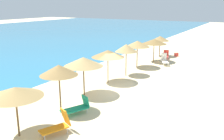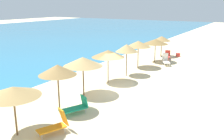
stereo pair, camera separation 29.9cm
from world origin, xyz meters
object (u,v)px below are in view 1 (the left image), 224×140
cooler_box (176,55)px  beach_umbrella_6 (137,44)px  lounge_chair_1 (77,107)px  beach_umbrella_4 (108,54)px  beach_umbrella_5 (126,48)px  beach_umbrella_3 (83,62)px  beach_umbrella_2 (59,70)px  lounge_chair_0 (165,60)px  beach_umbrella_1 (15,92)px  beach_umbrella_7 (154,41)px  lounge_chair_2 (58,125)px  lounge_chair_3 (166,55)px  beach_umbrella_8 (160,38)px

cooler_box → beach_umbrella_6: bearing=166.3°
lounge_chair_1 → beach_umbrella_6: bearing=-58.2°
beach_umbrella_4 → beach_umbrella_5: beach_umbrella_5 is taller
beach_umbrella_3 → cooler_box: size_ratio=6.38×
beach_umbrella_2 → lounge_chair_0: (14.88, -1.42, -2.12)m
beach_umbrella_1 → beach_umbrella_7: (18.58, 0.07, 0.03)m
beach_umbrella_2 → lounge_chair_2: bearing=-142.2°
beach_umbrella_4 → lounge_chair_0: size_ratio=1.64×
beach_umbrella_7 → lounge_chair_2: (-17.50, -1.61, -1.79)m
lounge_chair_1 → lounge_chair_3: size_ratio=1.04×
lounge_chair_2 → beach_umbrella_4: bearing=-52.7°
beach_umbrella_7 → beach_umbrella_5: bearing=178.4°
beach_umbrella_1 → beach_umbrella_5: (12.12, 0.25, 0.25)m
beach_umbrella_7 → beach_umbrella_6: bearing=170.9°
lounge_chair_1 → lounge_chair_3: 17.64m
beach_umbrella_1 → lounge_chair_1: bearing=-14.4°
beach_umbrella_3 → lounge_chair_0: (11.81, -1.93, -1.94)m
beach_umbrella_5 → beach_umbrella_6: beach_umbrella_5 is taller
beach_umbrella_6 → beach_umbrella_1: bearing=-177.8°
beach_umbrella_5 → lounge_chair_1: bearing=-172.4°
lounge_chair_1 → beach_umbrella_4: bearing=-51.6°
beach_umbrella_4 → lounge_chair_0: 8.87m
beach_umbrella_1 → cooler_box: size_ratio=6.09×
beach_umbrella_2 → beach_umbrella_4: size_ratio=1.08×
beach_umbrella_5 → beach_umbrella_7: 6.47m
beach_umbrella_7 → beach_umbrella_3: bearing=177.9°
beach_umbrella_2 → lounge_chair_0: size_ratio=1.77×
beach_umbrella_3 → lounge_chair_0: size_ratio=1.67×
beach_umbrella_8 → lounge_chair_1: beach_umbrella_8 is taller
beach_umbrella_3 → beach_umbrella_1: bearing=-175.0°
lounge_chair_2 → cooler_box: (21.85, 0.27, -0.28)m
beach_umbrella_6 → lounge_chair_2: beach_umbrella_6 is taller
beach_umbrella_3 → lounge_chair_2: (-5.07, -2.07, -1.93)m
beach_umbrella_1 → beach_umbrella_7: beach_umbrella_7 is taller
beach_umbrella_4 → lounge_chair_2: (-8.46, -2.12, -1.92)m
beach_umbrella_2 → lounge_chair_0: 15.09m
beach_umbrella_1 → lounge_chair_2: (1.08, -1.53, -1.76)m
cooler_box → lounge_chair_2: bearing=-179.3°
beach_umbrella_6 → lounge_chair_3: bearing=-10.8°
lounge_chair_2 → lounge_chair_0: bearing=-66.3°
lounge_chair_0 → lounge_chair_2: lounge_chair_2 is taller
beach_umbrella_2 → beach_umbrella_7: (15.49, 0.05, -0.32)m
beach_umbrella_7 → cooler_box: (4.35, -1.34, -2.07)m
beach_umbrella_5 → lounge_chair_1: 8.96m
beach_umbrella_6 → beach_umbrella_4: bearing=-179.9°
beach_umbrella_7 → lounge_chair_3: beach_umbrella_7 is taller
lounge_chair_2 → lounge_chair_3: size_ratio=0.94×
beach_umbrella_1 → cooler_box: 23.06m
beach_umbrella_1 → beach_umbrella_6: (15.30, 0.60, 0.17)m
beach_umbrella_3 → beach_umbrella_6: 9.14m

